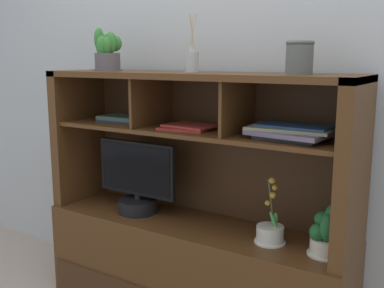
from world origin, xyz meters
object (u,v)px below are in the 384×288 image
potted_fern (327,235)px  ceramic_vase (299,57)px  magazine_stack_centre (189,127)px  potted_orchid (270,232)px  media_console (193,242)px  magazine_stack_right (126,118)px  magazine_stack_left (291,132)px  tv_monitor (137,184)px  diffuser_bottle (192,61)px  potted_succulent (107,52)px

potted_fern → ceramic_vase: size_ratio=1.61×
magazine_stack_centre → ceramic_vase: bearing=1.0°
magazine_stack_centre → ceramic_vase: (0.54, 0.01, 0.33)m
potted_orchid → potted_fern: potted_orchid is taller
media_console → potted_orchid: bearing=-5.2°
magazine_stack_right → media_console: bearing=-5.0°
potted_orchid → potted_fern: (0.25, 0.00, 0.04)m
magazine_stack_centre → potted_fern: bearing=-2.6°
magazine_stack_right → magazine_stack_left: bearing=-3.1°
magazine_stack_centre → magazine_stack_right: magazine_stack_right is taller
potted_fern → magazine_stack_right: bearing=176.2°
tv_monitor → magazine_stack_right: bearing=149.9°
tv_monitor → diffuser_bottle: 0.73m
magazine_stack_right → diffuser_bottle: bearing=-5.7°
media_console → diffuser_bottle: diffuser_bottle is taller
diffuser_bottle → media_console: bearing=90.0°
diffuser_bottle → ceramic_vase: size_ratio=1.96×
ceramic_vase → magazine_stack_right: bearing=178.1°
potted_orchid → potted_succulent: (-0.96, 0.01, 0.80)m
magazine_stack_left → ceramic_vase: 0.31m
magazine_stack_left → diffuser_bottle: size_ratio=1.35×
potted_fern → magazine_stack_left: bearing=173.0°
media_console → magazine_stack_centre: media_console is taller
magazine_stack_right → diffuser_bottle: (0.46, -0.05, 0.31)m
potted_fern → magazine_stack_left: 0.46m
tv_monitor → magazine_stack_left: bearing=1.7°
potted_orchid → diffuser_bottle: bearing=175.6°
potted_succulent → diffuser_bottle: bearing=2.2°
magazine_stack_centre → potted_orchid: bearing=-4.6°
potted_orchid → potted_succulent: potted_succulent is taller
potted_orchid → potted_succulent: bearing=179.2°
potted_succulent → tv_monitor: bearing=-3.5°
tv_monitor → potted_succulent: potted_succulent is taller
potted_orchid → diffuser_bottle: 0.87m
media_console → tv_monitor: bearing=-173.5°
magazine_stack_left → magazine_stack_centre: magazine_stack_left is taller
potted_fern → magazine_stack_right: magazine_stack_right is taller
potted_fern → magazine_stack_centre: 0.81m
potted_orchid → potted_fern: bearing=1.0°
media_console → potted_orchid: media_console is taller
media_console → ceramic_vase: bearing=0.8°
potted_orchid → ceramic_vase: (0.08, 0.05, 0.77)m
potted_orchid → magazine_stack_left: (0.07, 0.03, 0.46)m
media_console → ceramic_vase: size_ratio=11.62×
potted_orchid → magazine_stack_left: size_ratio=0.85×
potted_fern → media_console: bearing=177.1°
media_console → magazine_stack_centre: size_ratio=5.85×
magazine_stack_left → potted_succulent: 1.08m
magazine_stack_left → diffuser_bottle: bearing=179.2°
potted_fern → tv_monitor: bearing=-179.9°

